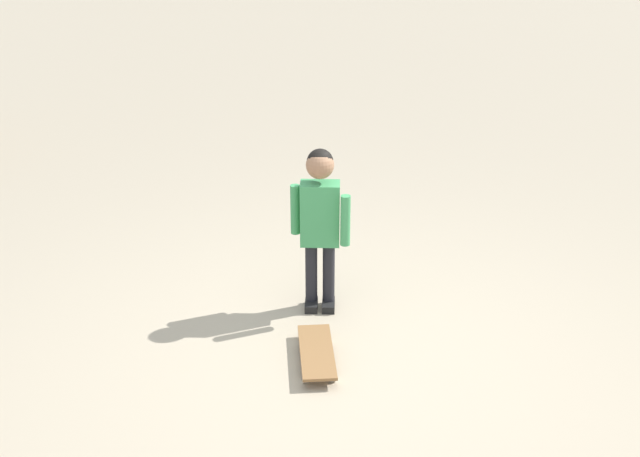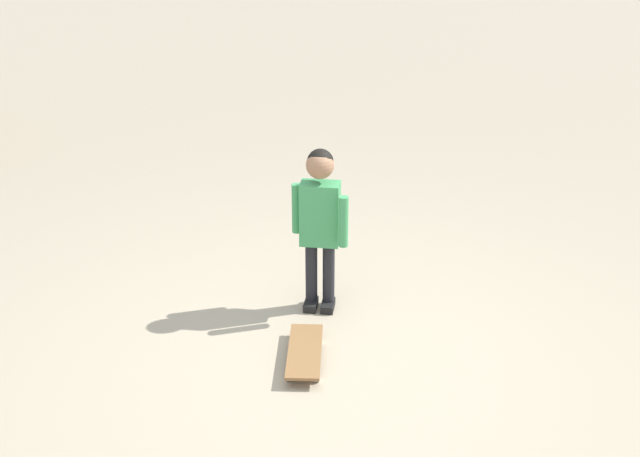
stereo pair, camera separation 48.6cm
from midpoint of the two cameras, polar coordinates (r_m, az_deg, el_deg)
The scene contains 3 objects.
ground_plane at distance 4.54m, azimuth 3.62°, elevation -9.95°, with size 50.00×50.00×0.00m, color tan.
child_person at distance 4.81m, azimuth 2.89°, elevation 1.08°, with size 0.40×0.27×1.06m.
skateboard at distance 4.55m, azimuth 1.98°, elevation -8.99°, with size 0.55×0.51×0.07m.
Camera 2 is at (-2.91, 2.37, 2.57)m, focal length 44.35 mm.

